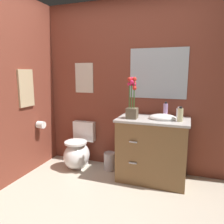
% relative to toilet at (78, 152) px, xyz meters
% --- Properties ---
extents(wall_back, '(4.19, 0.05, 2.50)m').
position_rel_toilet_xyz_m(wall_back, '(0.96, 0.30, 1.01)').
color(wall_back, brown).
rests_on(wall_back, ground_plane).
extents(wall_left, '(0.05, 4.00, 2.50)m').
position_rel_toilet_xyz_m(wall_left, '(-0.61, -0.73, 1.01)').
color(wall_left, brown).
rests_on(wall_left, ground_plane).
extents(toilet, '(0.38, 0.59, 0.69)m').
position_rel_toilet_xyz_m(toilet, '(0.00, 0.00, 0.00)').
color(toilet, white).
rests_on(toilet, ground_plane).
extents(vanity_cabinet, '(0.94, 0.56, 1.04)m').
position_rel_toilet_xyz_m(vanity_cabinet, '(1.16, -0.03, 0.20)').
color(vanity_cabinet, brown).
rests_on(vanity_cabinet, ground_plane).
extents(flower_vase, '(0.14, 0.14, 0.55)m').
position_rel_toilet_xyz_m(flower_vase, '(0.89, -0.11, 0.83)').
color(flower_vase, brown).
rests_on(flower_vase, vanity_cabinet).
extents(soap_bottle, '(0.06, 0.06, 0.16)m').
position_rel_toilet_xyz_m(soap_bottle, '(1.47, 0.05, 0.69)').
color(soap_bottle, white).
rests_on(soap_bottle, vanity_cabinet).
extents(lotion_bottle, '(0.06, 0.06, 0.22)m').
position_rel_toilet_xyz_m(lotion_bottle, '(1.30, 0.10, 0.72)').
color(lotion_bottle, '#B28CBF').
rests_on(lotion_bottle, vanity_cabinet).
extents(hand_wash_bottle, '(0.07, 0.07, 0.19)m').
position_rel_toilet_xyz_m(hand_wash_bottle, '(1.50, -0.09, 0.71)').
color(hand_wash_bottle, beige).
rests_on(hand_wash_bottle, vanity_cabinet).
extents(trash_bin, '(0.18, 0.18, 0.27)m').
position_rel_toilet_xyz_m(trash_bin, '(0.51, 0.06, -0.11)').
color(trash_bin, '#B7B7BC').
rests_on(trash_bin, ground_plane).
extents(wall_poster, '(0.31, 0.01, 0.47)m').
position_rel_toilet_xyz_m(wall_poster, '(0.00, 0.27, 1.14)').
color(wall_poster, beige).
extents(wall_mirror, '(0.80, 0.01, 0.70)m').
position_rel_toilet_xyz_m(wall_mirror, '(1.15, 0.27, 1.21)').
color(wall_mirror, '#B2BCC6').
extents(hanging_towel, '(0.03, 0.28, 0.52)m').
position_rel_toilet_xyz_m(hanging_towel, '(-0.57, -0.40, 1.00)').
color(hanging_towel, tan).
extents(toilet_paper_roll, '(0.11, 0.11, 0.11)m').
position_rel_toilet_xyz_m(toilet_paper_roll, '(-0.52, -0.20, 0.44)').
color(toilet_paper_roll, white).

